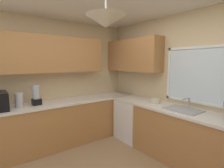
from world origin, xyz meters
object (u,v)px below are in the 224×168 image
(sink_assembly, at_px, (183,109))
(bowl, at_px, (155,101))
(kettle, at_px, (19,100))
(blender_appliance, at_px, (36,96))
(dishwasher, at_px, (133,120))

(sink_assembly, distance_m, bowl, 0.57)
(sink_assembly, bearing_deg, kettle, -129.99)
(bowl, bearing_deg, blender_appliance, -124.01)
(kettle, bearing_deg, sink_assembly, 50.01)
(sink_assembly, xyz_separation_m, blender_appliance, (-1.79, -1.82, 0.15))
(sink_assembly, height_order, bowl, sink_assembly)
(dishwasher, distance_m, sink_assembly, 1.23)
(kettle, height_order, sink_assembly, kettle)
(sink_assembly, xyz_separation_m, bowl, (-0.56, -0.01, 0.03))
(bowl, xyz_separation_m, blender_appliance, (-1.22, -1.81, 0.12))
(bowl, distance_m, blender_appliance, 2.19)
(bowl, bearing_deg, kettle, -119.82)
(dishwasher, bearing_deg, kettle, -107.17)
(kettle, distance_m, bowl, 2.42)
(bowl, bearing_deg, sink_assembly, 0.72)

